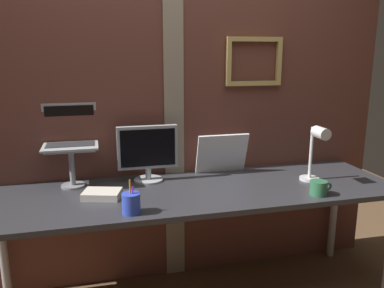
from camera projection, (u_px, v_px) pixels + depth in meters
brick_wall_back at (161, 82)px, 2.48m from camera, size 3.04×0.16×2.66m
desk at (196, 199)px, 2.28m from camera, size 2.39×0.70×0.73m
monitor at (148, 151)px, 2.38m from camera, size 0.37×0.18×0.35m
laptop_stand at (71, 160)px, 2.28m from camera, size 0.28×0.22×0.24m
laptop at (70, 134)px, 2.31m from camera, size 0.31×0.27×0.24m
whiteboard_panel at (222, 154)px, 2.55m from camera, size 0.34×0.10×0.27m
desk_lamp at (316, 148)px, 2.33m from camera, size 0.12×0.20×0.35m
pen_cup at (131, 203)px, 1.92m from camera, size 0.09×0.09×0.17m
coffee_mug at (319, 188)px, 2.17m from camera, size 0.13×0.10×0.08m
paper_clutter_stack at (102, 194)px, 2.13m from camera, size 0.23×0.19×0.04m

